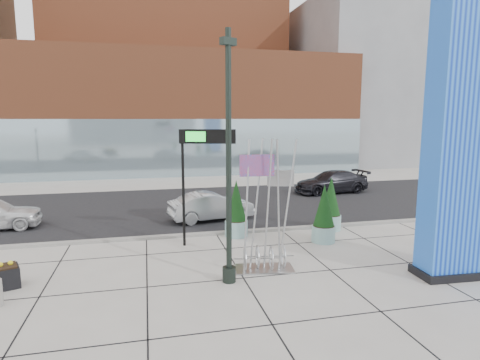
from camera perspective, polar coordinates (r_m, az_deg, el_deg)
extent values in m
plane|color=#9E9991|center=(13.88, -4.62, -12.57)|extent=(160.00, 160.00, 0.00)
cube|color=black|center=(23.42, -8.31, -3.76)|extent=(80.00, 12.00, 0.02)
cube|color=gray|center=(17.62, -6.60, -7.73)|extent=(80.00, 0.30, 0.12)
cube|color=#9D4E2D|center=(39.91, -9.20, 9.28)|extent=(34.00, 10.00, 11.00)
cube|color=#8CA5B2|center=(35.21, -8.51, 4.50)|extent=(34.00, 0.60, 5.00)
cube|color=slate|center=(52.92, 19.09, 12.56)|extent=(20.00, 18.00, 18.00)
cube|color=#0C31C2|center=(14.28, 29.61, 5.29)|extent=(2.52, 1.11, 8.92)
cube|color=black|center=(15.09, 28.35, -11.35)|extent=(2.73, 1.32, 0.25)
cylinder|color=black|center=(11.95, -1.63, 2.76)|extent=(0.17, 0.17, 7.59)
cylinder|color=black|center=(12.82, -1.56, -13.27)|extent=(0.42, 0.42, 0.47)
cube|color=black|center=(12.08, -1.70, 19.09)|extent=(0.52, 0.39, 0.21)
cube|color=#B5B7BA|center=(13.87, 3.46, -12.46)|extent=(2.07, 1.25, 0.05)
cylinder|color=#B5B7BA|center=(12.91, 1.14, -3.93)|extent=(0.07, 0.07, 4.42)
cylinder|color=#B5B7BA|center=(13.29, 2.29, -3.56)|extent=(0.07, 0.07, 4.42)
cylinder|color=#B5B7BA|center=(13.18, 4.03, -3.68)|extent=(0.07, 0.07, 4.42)
cylinder|color=#B5B7BA|center=(13.55, 5.30, -3.36)|extent=(0.07, 0.07, 4.42)
cylinder|color=#B5B7BA|center=(13.25, 6.76, -3.65)|extent=(0.07, 0.07, 4.42)
torus|color=#B5B7BA|center=(13.49, 0.84, -11.27)|extent=(0.18, 0.80, 0.80)
torus|color=#B5B7BA|center=(13.75, 2.47, -10.87)|extent=(0.18, 0.80, 0.80)
torus|color=#B5B7BA|center=(13.71, 4.48, -10.95)|extent=(0.18, 0.80, 0.80)
torus|color=#B5B7BA|center=(14.01, 6.01, -10.55)|extent=(0.18, 0.80, 0.80)
cube|color=red|center=(12.95, 2.48, 2.05)|extent=(1.15, 0.13, 0.71)
cube|color=#B5B7BA|center=(13.32, 5.66, 0.29)|extent=(0.87, 0.26, 0.53)
cylinder|color=black|center=(15.90, -8.06, -1.31)|extent=(0.11, 0.11, 4.58)
cube|color=black|center=(15.79, -4.66, 6.24)|extent=(2.14, 0.84, 0.54)
cube|color=#19D833|center=(15.61, -6.18, 6.19)|extent=(0.73, 0.25, 0.38)
cylinder|color=#89B9B7|center=(18.88, 12.68, -5.89)|extent=(0.98, 0.98, 0.68)
cylinder|color=black|center=(18.80, 12.72, -4.88)|extent=(0.90, 0.90, 0.06)
cone|color=black|center=(18.61, 12.81, -2.24)|extent=(0.88, 0.88, 1.76)
cylinder|color=#89B9B7|center=(17.02, 11.76, -7.49)|extent=(0.96, 0.96, 0.67)
cylinder|color=black|center=(16.93, 11.79, -6.40)|extent=(0.89, 0.89, 0.06)
cone|color=black|center=(16.72, 11.89, -3.53)|extent=(0.87, 0.87, 1.73)
cylinder|color=#89B9B7|center=(17.45, -0.54, -6.87)|extent=(0.98, 0.98, 0.69)
cylinder|color=black|center=(17.36, -0.54, -5.77)|extent=(0.91, 0.91, 0.06)
cone|color=black|center=(17.16, -0.54, -2.91)|extent=(0.89, 0.89, 1.77)
imported|color=#AFB2B7|center=(20.09, -4.08, -3.78)|extent=(4.42, 2.24, 1.39)
imported|color=black|center=(28.05, 12.84, -0.29)|extent=(5.36, 2.67, 1.49)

